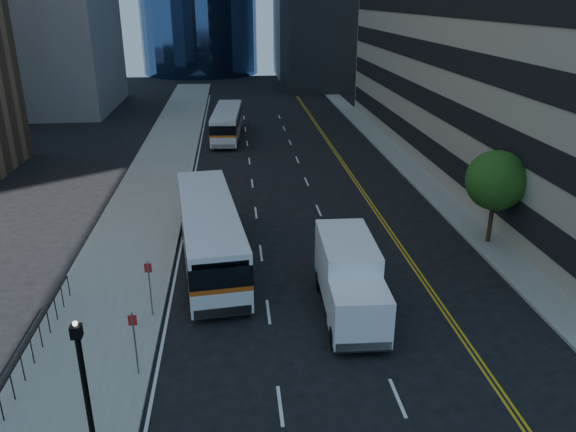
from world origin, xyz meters
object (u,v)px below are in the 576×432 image
object	(u,v)px
box_truck	(350,279)
street_tree	(496,181)
lamp_post	(85,388)
bus_front	(209,232)
bus_rear	(227,122)

from	to	relation	value
box_truck	street_tree	bearing A→B (deg)	36.81
street_tree	lamp_post	xyz separation A→B (m)	(-18.00, -14.00, -0.92)
bus_front	box_truck	distance (m)	8.18
bus_rear	lamp_post	bearing A→B (deg)	-91.32
street_tree	box_truck	xyz separation A→B (m)	(-9.08, -6.39, -2.00)
street_tree	bus_front	distance (m)	15.25
street_tree	lamp_post	bearing A→B (deg)	-142.13
street_tree	bus_front	xyz separation A→B (m)	(-15.10, -0.85, -1.95)
bus_rear	box_truck	distance (m)	33.20
box_truck	lamp_post	bearing A→B (deg)	-137.84
bus_front	lamp_post	bearing A→B (deg)	-108.98
street_tree	bus_rear	bearing A→B (deg)	118.44
street_tree	bus_front	size ratio (longest dim) A/B	0.42
bus_front	box_truck	size ratio (longest dim) A/B	1.87
lamp_post	bus_rear	xyz separation A→B (m)	(3.70, 40.40, -1.22)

